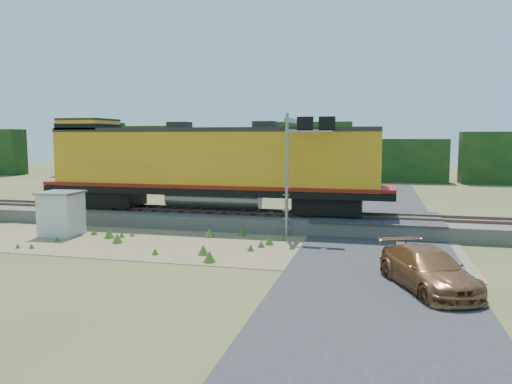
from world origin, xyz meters
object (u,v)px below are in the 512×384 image
(car, at_px, (428,270))
(locomotive, at_px, (208,164))
(shed, at_px, (61,213))
(signal_gantry, at_px, (300,143))

(car, bearing_deg, locomotive, 115.42)
(shed, bearing_deg, car, -18.76)
(locomotive, relative_size, car, 4.31)
(locomotive, xyz_separation_m, signal_gantry, (5.66, -0.65, 1.28))
(locomotive, height_order, car, locomotive)
(locomotive, distance_m, shed, 8.73)
(signal_gantry, xyz_separation_m, car, (6.12, -9.96, -4.24))
(car, bearing_deg, shed, 140.93)
(signal_gantry, bearing_deg, car, -58.46)
(signal_gantry, distance_m, car, 12.44)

